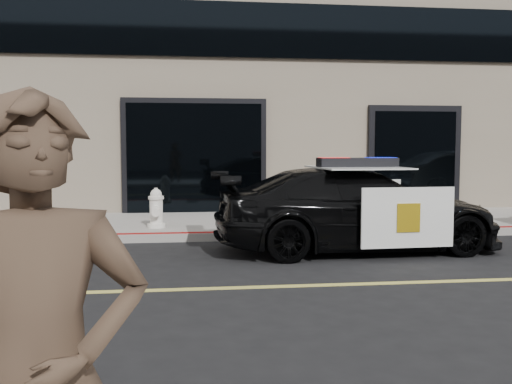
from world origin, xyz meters
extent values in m
plane|color=black|center=(0.00, 0.00, 0.00)|extent=(120.00, 120.00, 0.00)
cube|color=gray|center=(0.00, 5.25, 0.07)|extent=(60.00, 3.50, 0.15)
cube|color=#756856|center=(0.00, 10.50, 6.00)|extent=(60.00, 7.00, 12.00)
imported|color=black|center=(1.58, 2.28, 0.69)|extent=(2.31, 4.89, 1.37)
cube|color=white|center=(2.08, 1.32, 0.66)|extent=(1.46, 0.09, 0.91)
cube|color=white|center=(2.00, 3.28, 0.66)|extent=(1.46, 0.09, 0.91)
cube|color=white|center=(1.58, 2.28, 1.38)|extent=(1.44, 1.70, 0.02)
cube|color=gold|center=(2.08, 1.29, 0.66)|extent=(0.37, 0.03, 0.43)
cube|color=black|center=(1.58, 2.28, 1.46)|extent=(1.33, 0.40, 0.16)
cube|color=red|center=(1.18, 2.26, 1.47)|extent=(0.47, 0.32, 0.15)
cube|color=#0C19CC|center=(1.98, 2.30, 1.47)|extent=(0.47, 0.32, 0.15)
cylinder|color=white|center=(-1.80, 4.35, 0.19)|extent=(0.35, 0.35, 0.08)
cylinder|color=white|center=(-1.80, 4.35, 0.47)|extent=(0.25, 0.25, 0.49)
cylinder|color=white|center=(-1.80, 4.35, 0.74)|extent=(0.30, 0.30, 0.06)
sphere|color=white|center=(-1.80, 4.35, 0.79)|extent=(0.22, 0.22, 0.22)
cylinder|color=white|center=(-1.80, 4.35, 0.89)|extent=(0.07, 0.07, 0.07)
cylinder|color=white|center=(-1.80, 4.51, 0.54)|extent=(0.13, 0.12, 0.13)
cylinder|color=white|center=(-1.80, 4.18, 0.54)|extent=(0.13, 0.12, 0.13)
cylinder|color=white|center=(-1.80, 4.15, 0.47)|extent=(0.17, 0.14, 0.17)
camera|label=1|loc=(-1.23, -6.83, 1.73)|focal=40.00mm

